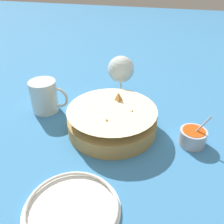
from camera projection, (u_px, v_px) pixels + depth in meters
name	position (u px, v px, depth m)	size (l,w,h in m)	color
ground_plane	(118.00, 138.00, 0.72)	(4.00, 4.00, 0.00)	teal
food_basket	(112.00, 121.00, 0.73)	(0.26, 0.26, 0.10)	#B2894C
sauce_cup	(193.00, 137.00, 0.68)	(0.07, 0.07, 0.10)	#B7B7BC
wine_glass	(121.00, 70.00, 0.87)	(0.09, 0.09, 0.16)	silver
beer_mug	(45.00, 97.00, 0.82)	(0.13, 0.09, 0.11)	silver
side_plate	(72.00, 208.00, 0.51)	(0.20, 0.20, 0.01)	white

